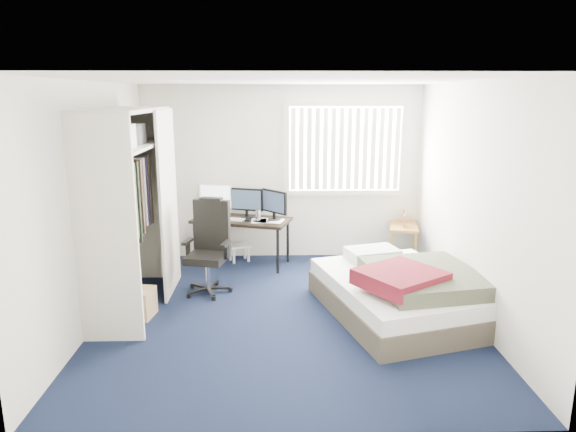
# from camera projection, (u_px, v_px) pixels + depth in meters

# --- Properties ---
(ground) EXTENTS (4.20, 4.20, 0.00)m
(ground) POSITION_uv_depth(u_px,v_px,m) (285.00, 313.00, 5.69)
(ground) COLOR black
(ground) RESTS_ON ground
(room_shell) EXTENTS (4.20, 4.20, 4.20)m
(room_shell) POSITION_uv_depth(u_px,v_px,m) (285.00, 178.00, 5.34)
(room_shell) COLOR silver
(room_shell) RESTS_ON ground
(window_assembly) EXTENTS (1.72, 0.09, 1.32)m
(window_assembly) POSITION_uv_depth(u_px,v_px,m) (345.00, 149.00, 7.33)
(window_assembly) COLOR white
(window_assembly) RESTS_ON ground
(closet) EXTENTS (0.64, 1.84, 2.22)m
(closet) POSITION_uv_depth(u_px,v_px,m) (132.00, 190.00, 5.59)
(closet) COLOR beige
(closet) RESTS_ON ground
(desk) EXTENTS (1.46, 0.99, 1.12)m
(desk) POSITION_uv_depth(u_px,v_px,m) (242.00, 215.00, 7.22)
(desk) COLOR black
(desk) RESTS_ON ground
(office_chair) EXTENTS (0.64, 0.64, 1.14)m
(office_chair) POSITION_uv_depth(u_px,v_px,m) (209.00, 256.00, 6.25)
(office_chair) COLOR black
(office_chair) RESTS_ON ground
(footstool) EXTENTS (0.37, 0.34, 0.25)m
(footstool) POSITION_uv_depth(u_px,v_px,m) (239.00, 248.00, 7.42)
(footstool) COLOR white
(footstool) RESTS_ON ground
(nightstand) EXTENTS (0.54, 0.85, 0.72)m
(nightstand) POSITION_uv_depth(u_px,v_px,m) (403.00, 228.00, 7.42)
(nightstand) COLOR brown
(nightstand) RESTS_ON ground
(bed) EXTENTS (1.89, 2.22, 0.63)m
(bed) POSITION_uv_depth(u_px,v_px,m) (402.00, 291.00, 5.59)
(bed) COLOR #463F33
(bed) RESTS_ON ground
(pine_box) EXTENTS (0.46, 0.37, 0.31)m
(pine_box) POSITION_uv_depth(u_px,v_px,m) (134.00, 303.00, 5.58)
(pine_box) COLOR tan
(pine_box) RESTS_ON ground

